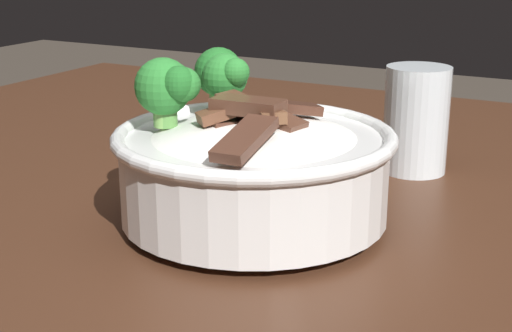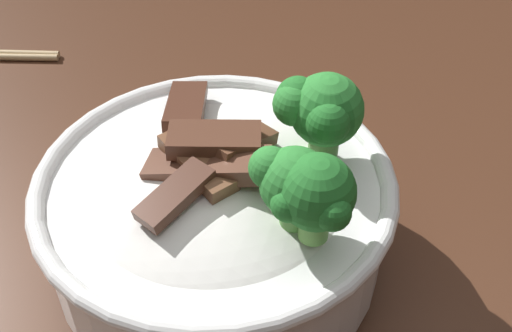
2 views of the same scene
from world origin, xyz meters
name	(u,v)px [view 1 (image 1 of 2)]	position (x,y,z in m)	size (l,w,h in m)	color
dining_table	(218,274)	(0.00, 0.00, 0.70)	(1.14, 1.07, 0.78)	#472819
rice_bowl	(249,157)	(0.06, -0.05, 0.84)	(0.23, 0.23, 0.14)	white
drinking_glass	(416,125)	(0.15, 0.15, 0.83)	(0.07, 0.07, 0.11)	white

